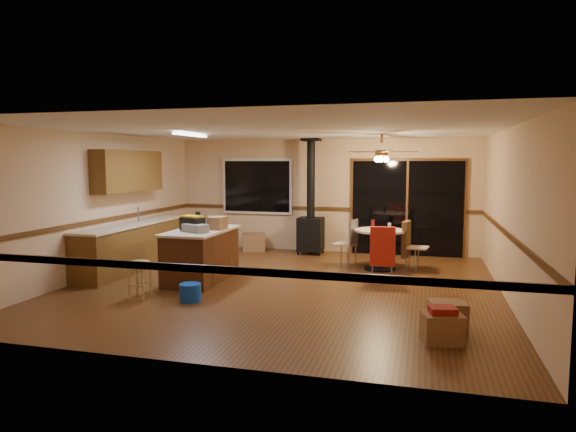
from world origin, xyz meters
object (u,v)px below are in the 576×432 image
(toolbox_black, at_px, (192,224))
(toolbox_grey, at_px, (195,228))
(blue_bucket, at_px, (190,292))
(chair_left, at_px, (350,238))
(chair_near, at_px, (383,246))
(box_under_window, at_px, (254,242))
(bar_stool, at_px, (140,280))
(box_corner_a, at_px, (442,328))
(dining_table, at_px, (380,242))
(wood_stove, at_px, (311,222))
(kitchen_island, at_px, (201,255))
(chair_right, at_px, (408,239))
(box_corner_b, at_px, (447,315))

(toolbox_black, bearing_deg, toolbox_grey, -51.54)
(toolbox_black, xyz_separation_m, blue_bucket, (0.50, -1.16, -0.88))
(chair_left, relative_size, chair_near, 0.74)
(toolbox_black, bearing_deg, box_under_window, 89.91)
(bar_stool, distance_m, box_corner_a, 4.49)
(dining_table, distance_m, box_corner_a, 4.07)
(toolbox_grey, relative_size, dining_table, 0.45)
(dining_table, bearing_deg, blue_bucket, -129.75)
(toolbox_grey, xyz_separation_m, box_under_window, (-0.12, 3.41, -0.76))
(toolbox_black, height_order, box_corner_a, toolbox_black)
(chair_left, distance_m, chair_near, 1.20)
(dining_table, bearing_deg, bar_stool, -137.51)
(chair_near, height_order, box_under_window, chair_near)
(box_under_window, bearing_deg, toolbox_black, -90.09)
(bar_stool, bearing_deg, chair_left, 48.76)
(wood_stove, xyz_separation_m, blue_bucket, (-0.88, -4.36, -0.60))
(kitchen_island, relative_size, bar_stool, 2.96)
(chair_left, bearing_deg, dining_table, -7.20)
(toolbox_grey, bearing_deg, bar_stool, -113.75)
(toolbox_grey, distance_m, chair_right, 4.05)
(toolbox_black, distance_m, bar_stool, 1.44)
(toolbox_black, bearing_deg, box_corner_b, -20.13)
(dining_table, bearing_deg, wood_stove, 141.64)
(toolbox_grey, bearing_deg, box_corner_b, -18.69)
(dining_table, bearing_deg, box_corner_a, -75.07)
(bar_stool, bearing_deg, toolbox_black, 74.71)
(toolbox_black, bearing_deg, bar_stool, -105.29)
(chair_left, height_order, box_corner_a, chair_left)
(wood_stove, relative_size, bar_stool, 4.43)
(chair_right, bearing_deg, box_corner_b, -80.17)
(wood_stove, bearing_deg, dining_table, -38.36)
(toolbox_grey, bearing_deg, chair_near, 21.08)
(box_under_window, bearing_deg, chair_left, -27.81)
(wood_stove, distance_m, chair_near, 2.82)
(blue_bucket, distance_m, chair_right, 4.40)
(toolbox_black, relative_size, bar_stool, 0.73)
(chair_right, relative_size, box_corner_a, 1.57)
(bar_stool, bearing_deg, chair_right, 39.14)
(kitchen_island, xyz_separation_m, box_corner_b, (4.08, -1.68, -0.28))
(toolbox_black, xyz_separation_m, bar_stool, (-0.33, -1.19, -0.73))
(chair_right, bearing_deg, chair_left, -179.84)
(blue_bucket, bearing_deg, toolbox_grey, 110.30)
(wood_stove, height_order, box_corner_b, wood_stove)
(box_corner_b, bearing_deg, toolbox_grey, 161.31)
(box_corner_b, bearing_deg, chair_left, 116.26)
(bar_stool, height_order, chair_right, chair_right)
(dining_table, relative_size, box_under_window, 1.88)
(blue_bucket, distance_m, chair_left, 3.71)
(dining_table, height_order, chair_right, chair_right)
(chair_near, height_order, chair_right, same)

